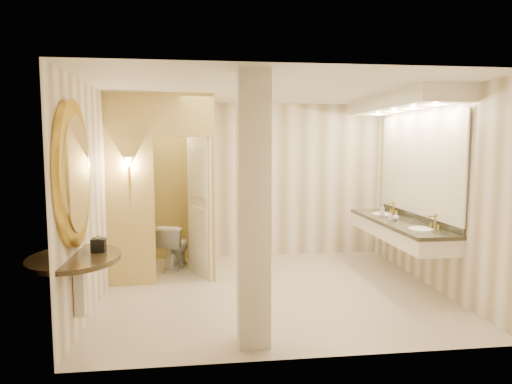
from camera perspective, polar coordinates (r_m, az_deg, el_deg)
The scene contains 16 objects.
floor at distance 6.38m, azimuth 2.01°, elevation -12.20°, with size 4.50×4.50×0.00m, color beige.
ceiling at distance 6.10m, azimuth 2.11°, elevation 12.65°, with size 4.50×4.50×0.00m, color silver.
wall_back at distance 8.07m, azimuth -0.23°, elevation 1.44°, with size 4.50×0.02×2.70m, color white.
wall_front at distance 4.15m, azimuth 6.51°, elevation -2.97°, with size 4.50×0.02×2.70m, color white.
wall_left at distance 6.15m, azimuth -19.10°, elevation -0.34°, with size 0.02×4.00×2.70m, color white.
wall_right at distance 6.83m, azimuth 21.04°, elevation 0.20°, with size 0.02×4.00×2.70m, color white.
toilet_closet at distance 6.98m, azimuth -8.38°, elevation 0.95°, with size 1.50×1.55×2.70m.
wall_sconce at distance 6.49m, azimuth -15.63°, elevation 3.47°, with size 0.14×0.14×0.42m.
vanity at distance 6.98m, azimuth 17.89°, elevation 2.72°, with size 0.75×2.62×2.09m.
console_shelf at distance 4.89m, azimuth -21.78°, elevation -1.99°, with size 1.13×1.13×2.01m.
pillar at distance 4.45m, azimuth -0.33°, elevation -2.32°, with size 0.31×0.31×2.70m, color white.
tissue_box at distance 5.07m, azimuth -19.09°, elevation -6.29°, with size 0.14×0.14×0.14m, color black.
toilet at distance 7.50m, azimuth -10.16°, elevation -6.66°, with size 0.40×0.71×0.72m, color white.
soap_bottle_a at distance 7.04m, azimuth 16.42°, elevation -2.90°, with size 0.05×0.05×0.12m, color beige.
soap_bottle_b at distance 7.05m, azimuth 17.10°, elevation -2.92°, with size 0.09×0.09×0.11m, color silver.
soap_bottle_c at distance 7.34m, azimuth 15.52°, elevation -2.21°, with size 0.08×0.08×0.20m, color #C6B28C.
Camera 1 is at (-0.98, -5.98, 2.00)m, focal length 32.00 mm.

